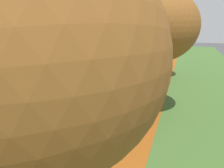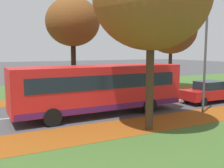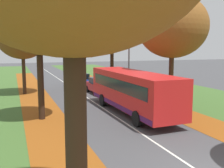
{
  "view_description": "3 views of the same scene",
  "coord_description": "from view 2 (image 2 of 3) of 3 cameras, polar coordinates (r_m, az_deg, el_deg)",
  "views": [
    {
      "loc": [
        7.3,
        -5.38,
        6.52
      ],
      "look_at": [
        1.43,
        12.23,
        1.39
      ],
      "focal_mm": 35.0,
      "sensor_mm": 36.0,
      "label": 1
    },
    {
      "loc": [
        15.86,
        3.4,
        3.9
      ],
      "look_at": [
        2.09,
        10.31,
        1.92
      ],
      "focal_mm": 42.0,
      "sensor_mm": 36.0,
      "label": 2
    },
    {
      "loc": [
        -6.45,
        -7.22,
        4.68
      ],
      "look_at": [
        1.79,
        14.54,
        1.48
      ],
      "focal_mm": 42.0,
      "sensor_mm": 36.0,
      "label": 3
    }
  ],
  "objects": [
    {
      "name": "grass_verge_left",
      "position": [
        30.31,
        6.8,
        -0.1
      ],
      "size": [
        12.0,
        90.0,
        0.01
      ],
      "primitive_type": "cube",
      "color": "#3D6028",
      "rests_on": "ground"
    },
    {
      "name": "tree_left_near",
      "position": [
        21.89,
        -8.53,
        13.14
      ],
      "size": [
        4.36,
        4.36,
        8.15
      ],
      "color": "black",
      "rests_on": "ground"
    },
    {
      "name": "road_centre_line",
      "position": [
        23.29,
        19.38,
        -2.72
      ],
      "size": [
        0.12,
        80.0,
        0.01
      ],
      "primitive_type": "cube",
      "color": "silver",
      "rests_on": "ground"
    },
    {
      "name": "leaf_litter_left",
      "position": [
        23.37,
        0.72,
        -2.25
      ],
      "size": [
        2.8,
        60.0,
        0.0
      ],
      "primitive_type": "cube",
      "color": "#8C4714",
      "rests_on": "grass_verge_left"
    },
    {
      "name": "bus",
      "position": [
        15.85,
        -2.83,
        -0.64
      ],
      "size": [
        2.79,
        10.44,
        2.98
      ],
      "color": "red",
      "rests_on": "ground"
    },
    {
      "name": "leaf_litter_right",
      "position": [
        15.95,
        16.23,
        -7.08
      ],
      "size": [
        2.8,
        60.0,
        0.0
      ],
      "primitive_type": "cube",
      "color": "#8C4714",
      "rests_on": "grass_verge_right"
    },
    {
      "name": "streetlamp_right",
      "position": [
        17.37,
        18.88,
        6.41
      ],
      "size": [
        1.89,
        0.28,
        6.0
      ],
      "color": "#47474C",
      "rests_on": "ground"
    },
    {
      "name": "tree_left_mid",
      "position": [
        27.56,
        12.75,
        11.22
      ],
      "size": [
        5.13,
        5.13,
        8.18
      ],
      "color": "#382619",
      "rests_on": "ground"
    },
    {
      "name": "car_red_lead",
      "position": [
        20.89,
        20.21,
        -1.62
      ],
      "size": [
        1.87,
        4.24,
        1.62
      ],
      "color": "#B21919",
      "rests_on": "ground"
    }
  ]
}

